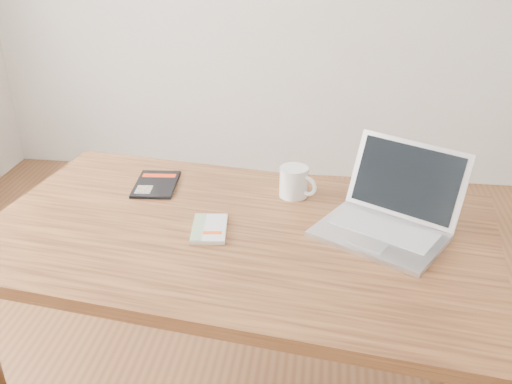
# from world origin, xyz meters

# --- Properties ---
(room) EXTENTS (4.04, 4.04, 2.70)m
(room) POSITION_xyz_m (-0.07, 0.00, 1.36)
(room) COLOR brown
(room) RESTS_ON ground
(desk) EXTENTS (1.62, 1.06, 0.75)m
(desk) POSITION_xyz_m (-0.11, -0.04, 0.66)
(desk) COLOR #57331A
(desk) RESTS_ON ground
(white_guidebook) EXTENTS (0.12, 0.18, 0.01)m
(white_guidebook) POSITION_xyz_m (-0.19, -0.06, 0.76)
(white_guidebook) COLOR silver
(white_guidebook) RESTS_ON desk
(black_guidebook) EXTENTS (0.16, 0.22, 0.01)m
(black_guidebook) POSITION_xyz_m (-0.44, 0.22, 0.76)
(black_guidebook) COLOR black
(black_guidebook) RESTS_ON desk
(laptop) EXTENTS (0.47, 0.47, 0.24)m
(laptop) POSITION_xyz_m (0.34, 0.02, 0.80)
(laptop) COLOR silver
(laptop) RESTS_ON desk
(coffee_mug) EXTENTS (0.13, 0.10, 0.10)m
(coffee_mug) POSITION_xyz_m (0.04, 0.20, 0.80)
(coffee_mug) COLOR white
(coffee_mug) RESTS_ON desk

